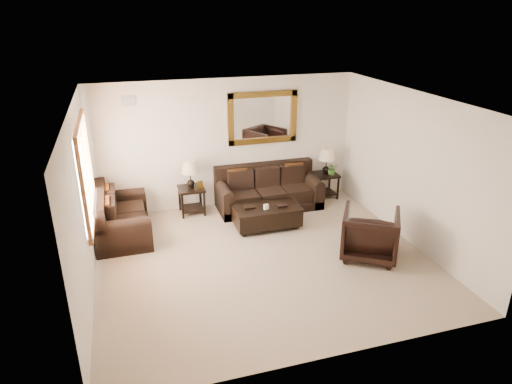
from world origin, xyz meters
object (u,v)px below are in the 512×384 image
object	(u,v)px
loveseat	(119,220)
coffee_table	(267,214)
end_table_left	(191,180)
sofa	(268,192)
end_table_right	(326,166)
armchair	(370,232)

from	to	relation	value
loveseat	coffee_table	bearing A→B (deg)	-99.20
loveseat	end_table_left	world-z (taller)	end_table_left
sofa	loveseat	world-z (taller)	loveseat
loveseat	end_table_right	size ratio (longest dim) A/B	1.45
sofa	loveseat	xyz separation A→B (m)	(-3.08, -0.50, 0.01)
loveseat	end_table_right	world-z (taller)	end_table_right
end_table_left	end_table_right	size ratio (longest dim) A/B	1.02
end_table_left	end_table_right	xyz separation A→B (m)	(3.01, 0.01, -0.01)
loveseat	coffee_table	world-z (taller)	loveseat
sofa	armchair	distance (m)	2.70
coffee_table	sofa	bearing A→B (deg)	70.82
end_table_left	armchair	xyz separation A→B (m)	(2.62, -2.64, -0.28)
end_table_right	armchair	world-z (taller)	end_table_right
loveseat	end_table_right	xyz separation A→B (m)	(4.47, 0.64, 0.40)
coffee_table	armchair	xyz separation A→B (m)	(1.33, -1.56, 0.20)
sofa	end_table_left	distance (m)	1.68
loveseat	armchair	distance (m)	4.54
end_table_left	coffee_table	xyz separation A→B (m)	(1.28, -1.07, -0.47)
loveseat	armchair	bearing A→B (deg)	-116.21
loveseat	end_table_right	distance (m)	4.53
armchair	loveseat	bearing A→B (deg)	5.82
loveseat	end_table_left	size ratio (longest dim) A/B	1.43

